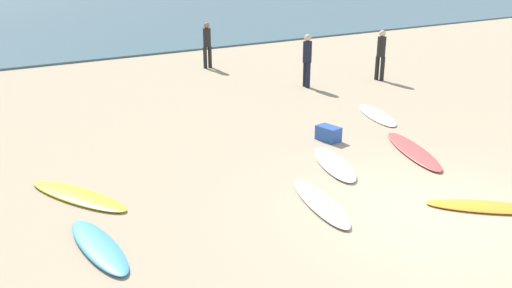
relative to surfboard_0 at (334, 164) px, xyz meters
The scene contains 13 objects.
ground_plane 2.47m from the surfboard_0, 92.00° to the right, with size 120.00×120.00×0.00m, color tan.
ocean_water 33.47m from the surfboard_0, 90.15° to the left, with size 120.00×40.00×0.08m, color #426675.
surfboard_0 is the anchor object (origin of this frame).
surfboard_1 1.96m from the surfboard_0, ahead, with size 0.54×2.44×0.09m, color #D65652.
surfboard_2 4.96m from the surfboard_0, 165.25° to the left, with size 0.54×2.32×0.08m, color yellow.
surfboard_3 1.85m from the surfboard_0, 137.32° to the right, with size 0.48×2.01×0.08m, color silver.
surfboard_4 5.05m from the surfboard_0, behind, with size 0.48×1.90×0.09m, color #48A1E0.
surfboard_5 2.99m from the surfboard_0, 72.37° to the right, with size 0.49×1.94×0.07m, color orange.
surfboard_6 3.81m from the surfboard_0, 32.79° to the left, with size 0.58×2.09×0.06m, color white.
beachgoer_near 6.71m from the surfboard_0, 57.48° to the left, with size 0.32×0.34×1.67m.
beachgoer_mid 10.23m from the surfboard_0, 76.99° to the left, with size 0.34×0.29×1.67m.
beachgoer_far 8.09m from the surfboard_0, 39.16° to the left, with size 0.34×0.34×1.66m.
beach_cooler 1.53m from the surfboard_0, 54.93° to the left, with size 0.54×0.33×0.34m, color #2D56B2.
Camera 1 is at (-6.64, -5.20, 4.10)m, focal length 37.65 mm.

